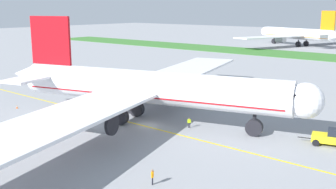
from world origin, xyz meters
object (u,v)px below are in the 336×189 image
Objects in this scene: traffic_cone_port_wing at (17,107)px; airliner_foreground at (144,88)px; ground_crew_wingwalker_port at (152,175)px; parked_airliner_far_left at (299,34)px; pushback_tug at (329,137)px; ground_crew_marshaller_front at (189,122)px.

airliner_foreground is at bearing 19.32° from traffic_cone_port_wing.
parked_airliner_far_left is (-50.25, 157.57, 4.58)m from ground_crew_wingwalker_port.
ground_crew_wingwalker_port is at bearing -11.26° from traffic_cone_port_wing.
pushback_tug reaches higher than traffic_cone_port_wing.
parked_airliner_far_left is at bearing 106.40° from ground_crew_marshaller_front.
airliner_foreground is 1.14× the size of parked_airliner_far_left.
airliner_foreground is 13.75× the size of pushback_tug.
ground_crew_wingwalker_port is 0.02× the size of parked_airliner_far_left.
ground_crew_marshaller_front is at bearing -73.60° from parked_airliner_far_left.
ground_crew_wingwalker_port reaches higher than ground_crew_marshaller_front.
ground_crew_marshaller_front is at bearing -163.41° from pushback_tug.
pushback_tug is 19.91m from ground_crew_marshaller_front.
pushback_tug is at bearing 68.22° from ground_crew_wingwalker_port.
airliner_foreground reaches higher than pushback_tug.
traffic_cone_port_wing is (-31.31, -10.54, -0.66)m from ground_crew_marshaller_front.
ground_crew_wingwalker_port is at bearing -111.78° from pushback_tug.
airliner_foreground reaches higher than parked_airliner_far_left.
ground_crew_marshaller_front is (7.42, 2.16, -4.68)m from airliner_foreground.
traffic_cone_port_wing is at bearing -162.16° from pushback_tug.
pushback_tug is 10.53× the size of traffic_cone_port_wing.
ground_crew_wingwalker_port is 165.45m from parked_airliner_far_left.
traffic_cone_port_wing is (-23.89, -8.38, -5.34)m from airliner_foreground.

